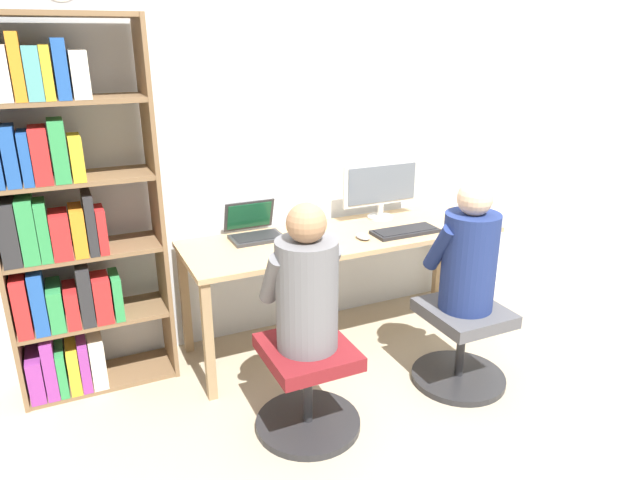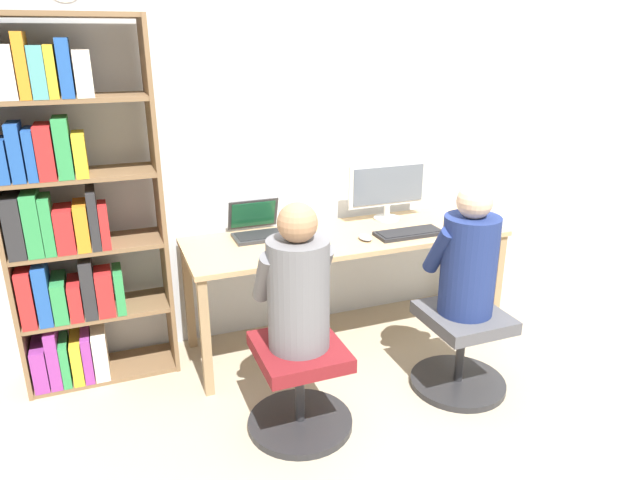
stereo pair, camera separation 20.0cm
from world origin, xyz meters
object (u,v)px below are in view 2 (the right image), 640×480
object	(u,v)px
person_at_monitor	(469,257)
person_at_laptop	(298,285)
office_chair_left	(461,347)
bookshelf	(64,221)
desktop_monitor	(388,189)
office_chair_right	(300,384)
laptop	(257,229)
keyboard	(409,233)

from	to	relation	value
person_at_monitor	person_at_laptop	xyz separation A→B (m)	(-0.95, -0.01, -0.00)
office_chair_left	bookshelf	size ratio (longest dim) A/B	0.27
desktop_monitor	bookshelf	bearing A→B (deg)	-178.57
office_chair_right	person_at_laptop	world-z (taller)	person_at_laptop
person_at_monitor	bookshelf	bearing A→B (deg)	156.56
desktop_monitor	person_at_laptop	world-z (taller)	person_at_laptop
laptop	bookshelf	size ratio (longest dim) A/B	0.16
keyboard	laptop	bearing A→B (deg)	159.64
desktop_monitor	person_at_monitor	xyz separation A→B (m)	(0.01, -0.90, -0.15)
office_chair_right	person_at_monitor	xyz separation A→B (m)	(0.95, 0.01, 0.53)
laptop	office_chair_left	bearing A→B (deg)	-44.67
person_at_monitor	bookshelf	distance (m)	2.14
keyboard	person_at_monitor	bearing A→B (deg)	-86.54
keyboard	office_chair_left	bearing A→B (deg)	-86.57
desktop_monitor	office_chair_left	xyz separation A→B (m)	(0.01, -0.90, -0.68)
bookshelf	keyboard	bearing A→B (deg)	-8.41
person_at_monitor	person_at_laptop	bearing A→B (deg)	-179.44
office_chair_right	person_at_laptop	xyz separation A→B (m)	(0.00, 0.01, 0.53)
laptop	person_at_monitor	distance (m)	1.26
person_at_monitor	bookshelf	xyz separation A→B (m)	(-1.95, 0.85, 0.18)
keyboard	office_chair_right	xyz separation A→B (m)	(-0.92, -0.58, -0.49)
office_chair_right	bookshelf	distance (m)	1.50
office_chair_right	bookshelf	bearing A→B (deg)	139.30
keyboard	office_chair_left	distance (m)	0.75
desktop_monitor	laptop	world-z (taller)	desktop_monitor
laptop	office_chair_right	bearing A→B (deg)	-93.26
keyboard	bookshelf	bearing A→B (deg)	171.59
desktop_monitor	office_chair_left	bearing A→B (deg)	-89.21
keyboard	office_chair_right	world-z (taller)	keyboard
office_chair_left	person_at_monitor	distance (m)	0.53
office_chair_right	bookshelf	world-z (taller)	bookshelf
desktop_monitor	office_chair_left	distance (m)	1.13
laptop	person_at_laptop	distance (m)	0.90
laptop	person_at_monitor	world-z (taller)	person_at_monitor
keyboard	office_chair_left	xyz separation A→B (m)	(0.03, -0.57, -0.49)
keyboard	bookshelf	size ratio (longest dim) A/B	0.21
office_chair_left	person_at_laptop	distance (m)	1.09
person_at_laptop	bookshelf	xyz separation A→B (m)	(-1.00, 0.86, 0.18)
desktop_monitor	person_at_laptop	xyz separation A→B (m)	(-0.94, -0.90, -0.15)
desktop_monitor	laptop	xyz separation A→B (m)	(-0.89, -0.01, -0.16)
keyboard	person_at_monitor	world-z (taller)	person_at_monitor
office_chair_left	office_chair_right	bearing A→B (deg)	-179.44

